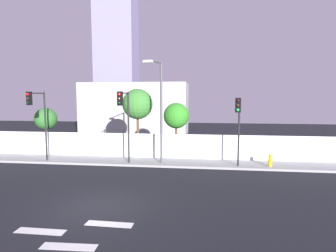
{
  "coord_description": "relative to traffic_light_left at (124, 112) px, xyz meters",
  "views": [
    {
      "loc": [
        4.46,
        -11.26,
        4.74
      ],
      "look_at": [
        2.24,
        6.5,
        2.87
      ],
      "focal_mm": 30.09,
      "sensor_mm": 36.0,
      "label": 1
    }
  ],
  "objects": [
    {
      "name": "tower_on_skyline",
      "position": [
        -9.39,
        28.69,
        7.96
      ],
      "size": [
        6.5,
        5.0,
        23.41
      ],
      "primitive_type": "cube",
      "color": "gray",
      "rests_on": "ground"
    },
    {
      "name": "traffic_light_right",
      "position": [
        7.41,
        0.15,
        -0.29
      ],
      "size": [
        0.47,
        1.35,
        4.52
      ],
      "color": "black",
      "rests_on": "sidewalk"
    },
    {
      "name": "roadside_tree_leftmost",
      "position": [
        -7.73,
        3.68,
        -0.84
      ],
      "size": [
        1.8,
        1.8,
        3.82
      ],
      "color": "brown",
      "rests_on": "ground"
    },
    {
      "name": "traffic_light_left",
      "position": [
        0.0,
        0.0,
        0.0
      ],
      "size": [
        0.38,
        1.68,
        4.92
      ],
      "color": "black",
      "rests_on": "sidewalk"
    },
    {
      "name": "fire_hydrant",
      "position": [
        9.61,
        0.82,
        -3.14
      ],
      "size": [
        0.44,
        0.26,
        0.84
      ],
      "color": "gold",
      "rests_on": "sidewalk"
    },
    {
      "name": "traffic_light_center",
      "position": [
        -6.19,
        0.06,
        0.0
      ],
      "size": [
        0.55,
        1.57,
        4.93
      ],
      "color": "black",
      "rests_on": "sidewalk"
    },
    {
      "name": "perimeter_wall",
      "position": [
        0.72,
        2.69,
        -2.69
      ],
      "size": [
        36.0,
        0.18,
        1.8
      ],
      "primitive_type": "cube",
      "color": "white",
      "rests_on": "sidewalk"
    },
    {
      "name": "sidewalk",
      "position": [
        0.72,
        1.4,
        -3.67
      ],
      "size": [
        36.0,
        2.4,
        0.15
      ],
      "primitive_type": "cube",
      "color": "gray",
      "rests_on": "ground"
    },
    {
      "name": "ground_plane",
      "position": [
        0.72,
        -6.8,
        -3.74
      ],
      "size": [
        80.0,
        80.0,
        0.0
      ],
      "primitive_type": "plane",
      "color": "black"
    },
    {
      "name": "roadside_tree_midleft",
      "position": [
        0.04,
        3.68,
        0.39
      ],
      "size": [
        2.39,
        2.39,
        5.36
      ],
      "color": "brown",
      "rests_on": "ground"
    },
    {
      "name": "low_building_distant",
      "position": [
        -3.24,
        16.69,
        -0.53
      ],
      "size": [
        12.9,
        6.0,
        6.42
      ],
      "primitive_type": "cube",
      "color": "#AEAEAE",
      "rests_on": "ground"
    },
    {
      "name": "street_lamp_curbside",
      "position": [
        2.26,
        0.67,
        0.5
      ],
      "size": [
        0.93,
        2.18,
        6.88
      ],
      "color": "#4C4C51",
      "rests_on": "sidewalk"
    },
    {
      "name": "roadside_tree_midright",
      "position": [
        3.11,
        3.68,
        -0.49
      ],
      "size": [
        1.99,
        1.99,
        4.27
      ],
      "color": "brown",
      "rests_on": "ground"
    }
  ]
}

